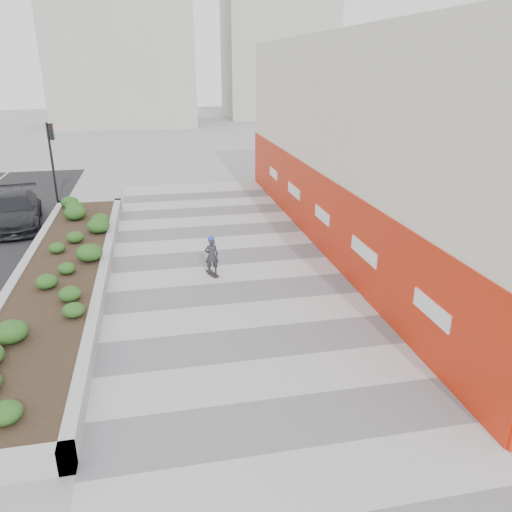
# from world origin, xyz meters

# --- Properties ---
(ground) EXTENTS (160.00, 160.00, 0.00)m
(ground) POSITION_xyz_m (0.00, 0.00, 0.00)
(ground) COLOR gray
(ground) RESTS_ON ground
(walkway) EXTENTS (8.00, 36.00, 0.01)m
(walkway) POSITION_xyz_m (0.00, 3.00, 0.01)
(walkway) COLOR #A8A8AD
(walkway) RESTS_ON ground
(building) EXTENTS (6.04, 24.08, 8.00)m
(building) POSITION_xyz_m (6.98, 8.98, 3.98)
(building) COLOR silver
(building) RESTS_ON ground
(planter) EXTENTS (3.00, 18.00, 0.90)m
(planter) POSITION_xyz_m (-5.50, 7.00, 0.42)
(planter) COLOR #9E9EA0
(planter) RESTS_ON ground
(traffic_signal_near) EXTENTS (0.33, 0.28, 4.20)m
(traffic_signal_near) POSITION_xyz_m (-7.23, 17.50, 2.76)
(traffic_signal_near) COLOR black
(traffic_signal_near) RESTS_ON ground
(distant_bldg_north_l) EXTENTS (16.00, 12.00, 20.00)m
(distant_bldg_north_l) POSITION_xyz_m (-5.00, 55.00, 10.00)
(distant_bldg_north_l) COLOR #ADAAA3
(distant_bldg_north_l) RESTS_ON ground
(distant_bldg_north_r) EXTENTS (14.00, 10.00, 24.00)m
(distant_bldg_north_r) POSITION_xyz_m (15.00, 60.00, 12.00)
(distant_bldg_north_r) COLOR #ADAAA3
(distant_bldg_north_r) RESTS_ON ground
(manhole_cover) EXTENTS (0.44, 0.44, 0.01)m
(manhole_cover) POSITION_xyz_m (0.50, 3.00, 0.00)
(manhole_cover) COLOR #595654
(manhole_cover) RESTS_ON ground
(skateboarder) EXTENTS (0.48, 0.75, 1.45)m
(skateboarder) POSITION_xyz_m (-0.51, 6.56, 0.74)
(skateboarder) COLOR beige
(skateboarder) RESTS_ON ground
(car_dark) EXTENTS (2.86, 5.35, 1.48)m
(car_dark) POSITION_xyz_m (-8.50, 13.95, 0.74)
(car_dark) COLOR black
(car_dark) RESTS_ON ground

